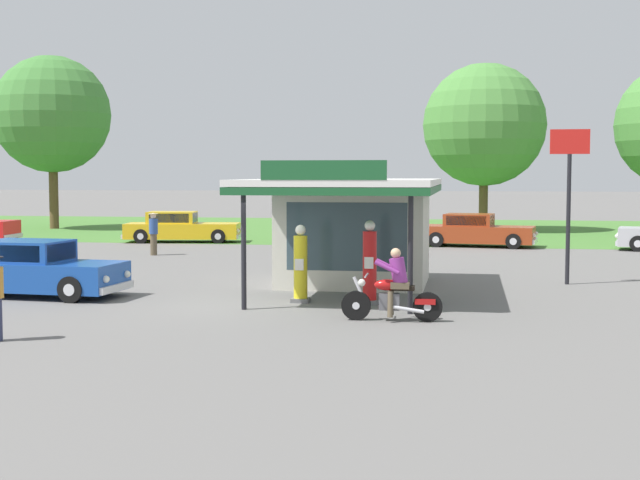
% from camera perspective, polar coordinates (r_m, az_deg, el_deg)
% --- Properties ---
extents(ground_plane, '(300.00, 300.00, 0.00)m').
position_cam_1_polar(ground_plane, '(21.31, -4.56, -4.25)').
color(ground_plane, slate).
extents(grass_verge_strip, '(120.00, 24.00, 0.01)m').
position_cam_1_polar(grass_verge_strip, '(50.80, 3.73, 0.70)').
color(grass_verge_strip, '#477A33').
rests_on(grass_verge_strip, ground).
extents(service_station_kiosk, '(4.77, 7.84, 3.47)m').
position_cam_1_polar(service_station_kiosk, '(24.93, 2.17, 1.05)').
color(service_station_kiosk, beige).
rests_on(service_station_kiosk, ground).
extents(gas_pump_nearside, '(0.44, 0.44, 1.92)m').
position_cam_1_polar(gas_pump_nearside, '(21.70, -1.27, -1.75)').
color(gas_pump_nearside, slate).
rests_on(gas_pump_nearside, ground).
extents(gas_pump_offside, '(0.44, 0.44, 2.04)m').
position_cam_1_polar(gas_pump_offside, '(21.44, 3.23, -1.67)').
color(gas_pump_offside, slate).
rests_on(gas_pump_offside, ground).
extents(motorcycle_with_rider, '(2.18, 0.70, 1.58)m').
position_cam_1_polar(motorcycle_with_rider, '(18.99, 4.78, -3.30)').
color(motorcycle_with_rider, black).
rests_on(motorcycle_with_rider, ground).
extents(featured_classic_sedan, '(5.13, 2.17, 1.45)m').
position_cam_1_polar(featured_classic_sedan, '(24.02, -18.28, -1.89)').
color(featured_classic_sedan, '#19479E').
rests_on(featured_classic_sedan, ground).
extents(parked_car_back_row_far_left, '(5.26, 2.65, 1.43)m').
position_cam_1_polar(parked_car_back_row_far_left, '(39.20, 10.05, 0.55)').
color(parked_car_back_row_far_left, '#993819').
rests_on(parked_car_back_row_far_left, ground).
extents(parked_car_back_row_far_right, '(5.60, 2.53, 1.43)m').
position_cam_1_polar(parked_car_back_row_far_right, '(41.59, -9.02, 0.76)').
color(parked_car_back_row_far_right, gold).
rests_on(parked_car_back_row_far_right, ground).
extents(parked_car_back_row_centre_right, '(5.80, 3.03, 1.55)m').
position_cam_1_polar(parked_car_back_row_centre_right, '(41.57, 1.72, 0.88)').
color(parked_car_back_row_centre_right, black).
rests_on(parked_car_back_row_centre_right, ground).
extents(bystander_admiring_sedan, '(0.36, 0.36, 1.65)m').
position_cam_1_polar(bystander_admiring_sedan, '(34.99, -10.73, 0.47)').
color(bystander_admiring_sedan, brown).
rests_on(bystander_admiring_sedan, ground).
extents(tree_oak_far_left, '(6.77, 6.77, 10.03)m').
position_cam_1_polar(tree_oak_far_left, '(53.81, -16.96, 7.78)').
color(tree_oak_far_left, brown).
rests_on(tree_oak_far_left, ground).
extents(tree_oak_right, '(6.82, 6.82, 9.33)m').
position_cam_1_polar(tree_oak_right, '(50.21, 10.59, 7.33)').
color(tree_oak_right, brown).
rests_on(tree_oak_right, ground).
extents(roadside_pole_sign, '(1.10, 0.12, 4.43)m').
position_cam_1_polar(roadside_pole_sign, '(26.13, 15.83, 3.88)').
color(roadside_pole_sign, black).
rests_on(roadside_pole_sign, ground).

